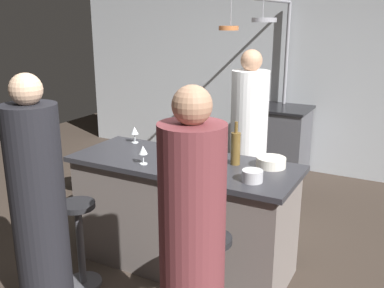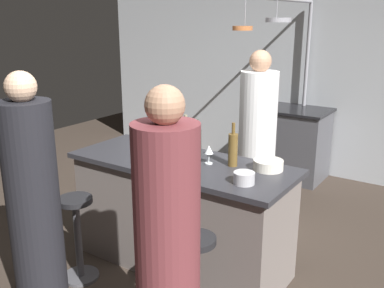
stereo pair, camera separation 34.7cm
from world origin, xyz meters
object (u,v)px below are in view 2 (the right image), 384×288
Objects in this scene: stove_range at (294,143)px; guest_right at (167,251)px; wine_glass_near_left_guest at (140,130)px; mixing_bowl_steel at (244,178)px; wine_bottle_white at (186,138)px; wine_glass_by_chef at (209,150)px; chef at (257,146)px; bar_stool_right at (195,281)px; guest_left at (34,203)px; pepper_mill at (179,145)px; wine_glass_near_right_guest at (141,149)px; potted_plant at (102,166)px; wine_bottle_green at (197,142)px; bar_stool_left at (78,234)px; wine_bottle_amber at (233,149)px; mixing_bowl_ceramic at (268,165)px.

stove_range is 3.49m from guest_right.
wine_glass_near_left_guest is 1.32m from mixing_bowl_steel.
wine_bottle_white reaches higher than wine_glass_by_chef.
chef is 2.09m from guest_right.
guest_right is 11.43× the size of wine_glass_near_left_guest.
bar_stool_right is 0.41× the size of guest_right.
pepper_mill is at bearing 65.70° from guest_left.
wine_glass_near_right_guest is at bearing -106.26° from chef.
wine_glass_near_left_guest is (-0.40, 0.45, 0.00)m from wine_glass_near_right_guest.
stove_range is 2.46m from wine_glass_by_chef.
stove_range is 2.33m from wine_bottle_white.
pepper_mill reaches higher than potted_plant.
wine_glass_by_chef reaches higher than mixing_bowl_steel.
guest_left is 5.54× the size of wine_bottle_green.
wine_glass_near_right_guest is at bearing -123.34° from pepper_mill.
wine_glass_near_left_guest is at bearing -105.91° from stove_range.
wine_glass_by_chef is (0.18, -0.11, -0.01)m from wine_bottle_green.
wine_bottle_white is at bearing -20.15° from potted_plant.
wine_glass_by_chef is 1.01× the size of mixing_bowl_steel.
pepper_mill is at bearing -76.83° from wine_bottle_white.
pepper_mill is (1.65, -0.73, 0.71)m from potted_plant.
guest_right reaches higher than pepper_mill.
wine_glass_by_chef is 1.00× the size of wine_glass_near_left_guest.
wine_glass_near_right_guest is at bearing 53.74° from bar_stool_left.
wine_glass_near_right_guest is at bearing -152.34° from wine_bottle_amber.
wine_bottle_green is at bearing -96.82° from chef.
stove_range is 2.68× the size of wine_bottle_amber.
chef reaches higher than wine_bottle_white.
mixing_bowl_ceramic is (0.10, 0.81, 0.56)m from bar_stool_right.
chef is at bearing 71.94° from guest_left.
wine_glass_near_left_guest is at bearing 135.16° from guest_right.
guest_left is 11.52× the size of mixing_bowl_steel.
guest_left is 1.43m from mixing_bowl_steel.
wine_bottle_green is at bearing 54.32° from bar_stool_left.
wine_glass_near_left_guest reaches higher than stove_range.
bar_stool_left is 0.53m from guest_left.
bar_stool_right is at bearing -100.31° from mixing_bowl_steel.
guest_left reaches higher than wine_bottle_amber.
wine_bottle_amber is at bearing -80.56° from stove_range.
bar_stool_left is 1.54m from mixing_bowl_ceramic.
pepper_mill reaches higher than bar_stool_left.
wine_bottle_white is 1.46× the size of mixing_bowl_ceramic.
wine_glass_near_left_guest is at bearing 131.41° from wine_glass_near_right_guest.
mixing_bowl_steel is at bearing -49.15° from wine_bottle_amber.
chef reaches higher than bar_stool_right.
wine_glass_by_chef is at bearing 42.28° from bar_stool_left.
mixing_bowl_ceramic is at bearing -59.79° from chef.
mixing_bowl_ceramic is at bearing 34.37° from bar_stool_left.
wine_bottle_white is at bearing 154.06° from mixing_bowl_steel.
potted_plant is 2.51m from mixing_bowl_ceramic.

